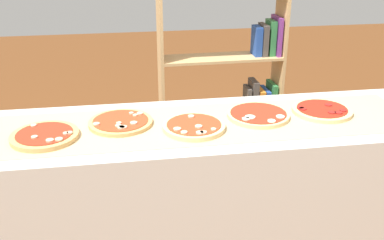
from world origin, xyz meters
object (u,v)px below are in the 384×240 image
(pizza_mushroom_2, at_px, (194,126))
(pizza_pepperoni_4, at_px, (322,110))
(bookshelf, at_px, (237,98))
(pizza_mushroom_0, at_px, (45,136))
(pizza_mozzarella_3, at_px, (258,115))
(pizza_mushroom_1, at_px, (121,122))

(pizza_mushroom_2, bearing_deg, pizza_pepperoni_4, 8.32)
(pizza_pepperoni_4, bearing_deg, bookshelf, 96.31)
(pizza_pepperoni_4, height_order, bookshelf, bookshelf)
(pizza_mushroom_2, xyz_separation_m, bookshelf, (0.49, 1.16, -0.33))
(pizza_mushroom_0, height_order, pizza_mozzarella_3, pizza_mushroom_0)
(pizza_mushroom_0, bearing_deg, pizza_pepperoni_4, 3.90)
(pizza_mushroom_2, relative_size, pizza_mozzarella_3, 0.96)
(pizza_mushroom_0, xyz_separation_m, pizza_mushroom_2, (0.61, -0.01, 0.00))
(pizza_mushroom_1, relative_size, pizza_mozzarella_3, 0.99)
(pizza_mozzarella_3, relative_size, bookshelf, 0.21)
(pizza_pepperoni_4, bearing_deg, pizza_mushroom_0, -176.10)
(pizza_mushroom_2, distance_m, pizza_pepperoni_4, 0.62)
(pizza_mozzarella_3, bearing_deg, pizza_mushroom_2, -165.13)
(pizza_mushroom_1, relative_size, pizza_pepperoni_4, 1.01)
(pizza_pepperoni_4, bearing_deg, pizza_mushroom_1, 179.53)
(pizza_mushroom_1, height_order, pizza_mushroom_2, pizza_mushroom_2)
(pizza_mushroom_1, distance_m, bookshelf, 1.37)
(pizza_mushroom_2, bearing_deg, pizza_mushroom_1, 162.38)
(pizza_mushroom_0, height_order, bookshelf, bookshelf)
(pizza_mushroom_1, height_order, pizza_pepperoni_4, same)
(pizza_mushroom_0, xyz_separation_m, pizza_mozzarella_3, (0.91, 0.08, -0.00))
(pizza_mushroom_2, xyz_separation_m, pizza_pepperoni_4, (0.61, 0.09, -0.00))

